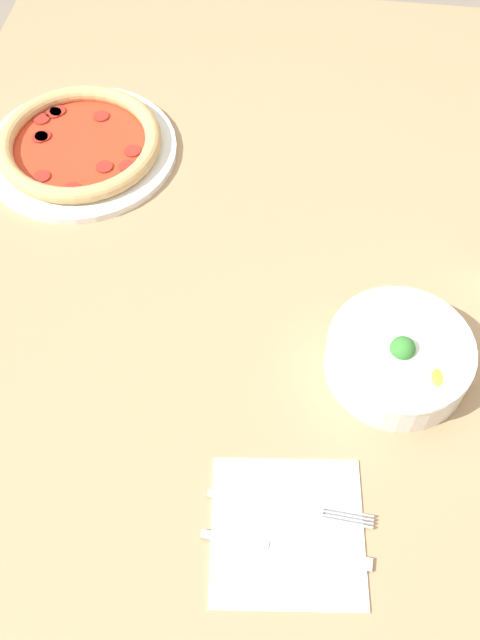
# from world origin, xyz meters

# --- Properties ---
(ground_plane) EXTENTS (8.00, 8.00, 0.00)m
(ground_plane) POSITION_xyz_m (0.00, 0.00, 0.00)
(ground_plane) COLOR gray
(dining_table) EXTENTS (1.37, 1.07, 0.78)m
(dining_table) POSITION_xyz_m (0.00, 0.00, 0.68)
(dining_table) COLOR tan
(dining_table) RESTS_ON ground_plane
(pizza) EXTENTS (0.31, 0.31, 0.04)m
(pizza) POSITION_xyz_m (-0.20, -0.30, 0.79)
(pizza) COLOR white
(pizza) RESTS_ON dining_table
(bowl) EXTENTS (0.19, 0.19, 0.07)m
(bowl) POSITION_xyz_m (0.14, 0.20, 0.81)
(bowl) COLOR white
(bowl) RESTS_ON dining_table
(napkin) EXTENTS (0.19, 0.19, 0.00)m
(napkin) POSITION_xyz_m (0.38, 0.08, 0.78)
(napkin) COLOR white
(napkin) RESTS_ON dining_table
(fork) EXTENTS (0.02, 0.19, 0.00)m
(fork) POSITION_xyz_m (0.35, 0.08, 0.78)
(fork) COLOR silver
(fork) RESTS_ON napkin
(knife) EXTENTS (0.02, 0.19, 0.01)m
(knife) POSITION_xyz_m (0.40, 0.07, 0.78)
(knife) COLOR silver
(knife) RESTS_ON napkin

